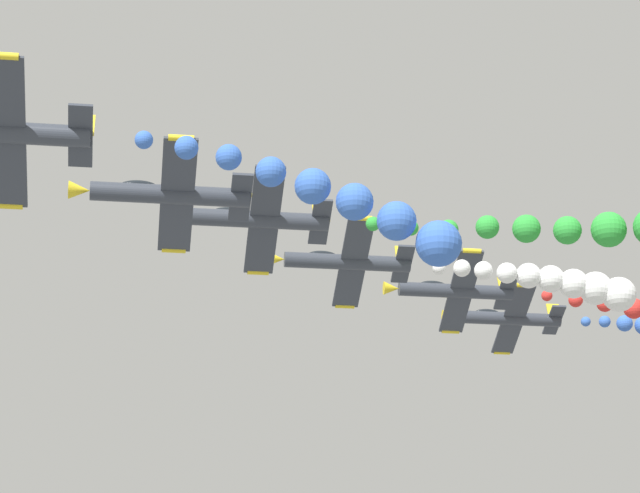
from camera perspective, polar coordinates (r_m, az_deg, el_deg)
smoke_trail_lead at (r=73.72m, az=1.45°, el=1.52°), size 2.35×16.54×6.30m
airplane_left_inner at (r=83.71m, az=-5.95°, el=2.04°), size 9.05×10.35×3.78m
airplane_right_inner at (r=93.21m, az=-2.54°, el=1.07°), size 8.78×10.35×4.45m
airplane_left_outer at (r=104.30m, az=0.97°, el=-0.59°), size 8.95×10.35×4.05m
smoke_trail_left_outer at (r=107.21m, az=9.68°, el=-1.45°), size 2.69×14.78×3.49m
airplane_right_outer at (r=115.13m, az=5.19°, el=-1.72°), size 8.85×10.35×4.28m
airplane_trailing at (r=125.81m, az=7.24°, el=-2.78°), size 9.07×10.35×3.72m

